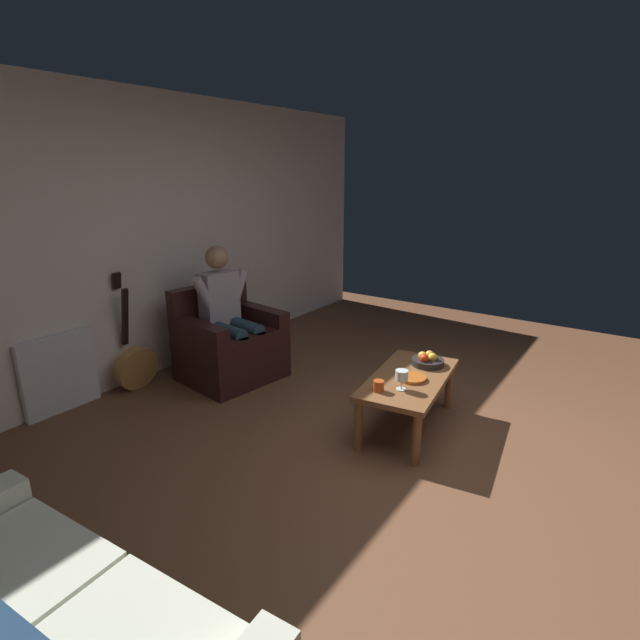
% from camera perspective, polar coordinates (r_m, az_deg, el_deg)
% --- Properties ---
extents(ground_plane, '(7.32, 7.32, 0.00)m').
position_cam_1_polar(ground_plane, '(3.55, 17.08, -15.98)').
color(ground_plane, brown).
extents(wall_back, '(6.50, 0.06, 2.56)m').
position_cam_1_polar(wall_back, '(4.87, -18.54, 8.99)').
color(wall_back, silver).
rests_on(wall_back, ground).
extents(armchair, '(0.92, 0.85, 0.85)m').
position_cam_1_polar(armchair, '(4.69, -10.47, -2.91)').
color(armchair, black).
rests_on(armchair, ground).
extents(person_seated, '(0.61, 0.63, 1.23)m').
position_cam_1_polar(person_seated, '(4.57, -10.54, 1.11)').
color(person_seated, '#A0949C').
rests_on(person_seated, ground).
extents(coffee_table, '(1.09, 0.65, 0.42)m').
position_cam_1_polar(coffee_table, '(3.77, 10.19, -7.30)').
color(coffee_table, brown).
rests_on(coffee_table, ground).
extents(guitar, '(0.40, 0.25, 1.05)m').
position_cam_1_polar(guitar, '(4.69, -20.49, -4.76)').
color(guitar, '#AD763D').
rests_on(guitar, ground).
extents(radiator, '(0.60, 0.06, 0.64)m').
position_cam_1_polar(radiator, '(4.50, -27.85, -5.49)').
color(radiator, white).
rests_on(radiator, ground).
extents(wine_glass_near, '(0.09, 0.09, 0.14)m').
position_cam_1_polar(wine_glass_near, '(3.49, 9.40, -6.44)').
color(wine_glass_near, silver).
rests_on(wine_glass_near, coffee_table).
extents(fruit_bowl, '(0.25, 0.25, 0.11)m').
position_cam_1_polar(fruit_bowl, '(3.97, 12.30, -4.57)').
color(fruit_bowl, '#282424').
rests_on(fruit_bowl, coffee_table).
extents(decorative_dish, '(0.21, 0.21, 0.02)m').
position_cam_1_polar(decorative_dish, '(3.69, 10.55, -6.59)').
color(decorative_dish, '#B95D20').
rests_on(decorative_dish, coffee_table).
extents(candle_jar, '(0.08, 0.08, 0.08)m').
position_cam_1_polar(candle_jar, '(3.46, 6.79, -7.56)').
color(candle_jar, '#B7461B').
rests_on(candle_jar, coffee_table).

